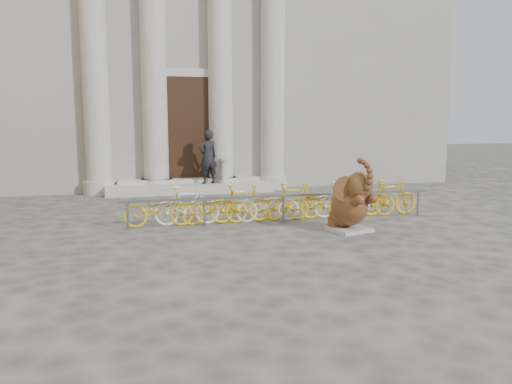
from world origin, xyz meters
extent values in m
plane|color=#474442|center=(0.00, 0.00, 0.00)|extent=(80.00, 80.00, 0.00)
cube|color=gray|center=(0.00, 15.00, 6.00)|extent=(22.00, 10.00, 12.00)
cube|color=black|center=(0.00, 9.92, 2.30)|extent=(2.40, 0.16, 4.00)
cylinder|color=#A8A59E|center=(-3.20, 9.80, 4.00)|extent=(0.90, 0.90, 8.00)
cylinder|color=#A8A59E|center=(-1.20, 9.80, 4.00)|extent=(0.90, 0.90, 8.00)
cylinder|color=#A8A59E|center=(1.20, 9.80, 4.00)|extent=(0.90, 0.90, 8.00)
cylinder|color=#A8A59E|center=(3.20, 9.80, 4.00)|extent=(0.90, 0.90, 8.00)
cube|color=#A8A59E|center=(0.00, 9.40, 0.18)|extent=(6.00, 1.20, 0.36)
cube|color=#A8A59E|center=(2.95, 2.10, 0.04)|extent=(1.07, 1.01, 0.09)
ellipsoid|color=black|center=(2.90, 2.29, 0.35)|extent=(0.91, 0.89, 0.57)
ellipsoid|color=black|center=(2.95, 2.12, 0.60)|extent=(1.11, 1.26, 0.92)
cylinder|color=black|center=(2.64, 2.33, 0.20)|extent=(0.33, 0.33, 0.23)
cylinder|color=black|center=(3.10, 2.46, 0.20)|extent=(0.33, 0.33, 0.23)
cylinder|color=black|center=(2.85, 1.72, 0.78)|extent=(0.35, 0.57, 0.35)
cylinder|color=black|center=(3.23, 1.83, 0.78)|extent=(0.35, 0.57, 0.35)
ellipsoid|color=black|center=(3.03, 1.81, 1.10)|extent=(0.73, 0.71, 0.71)
cylinder|color=black|center=(2.71, 1.83, 1.06)|extent=(0.60, 0.07, 0.60)
cylinder|color=black|center=(3.29, 1.99, 1.06)|extent=(0.53, 0.37, 0.60)
cone|color=beige|center=(2.98, 1.61, 0.96)|extent=(0.16, 0.21, 0.10)
cone|color=beige|center=(3.18, 1.67, 0.96)|extent=(0.06, 0.20, 0.10)
cube|color=slate|center=(1.71, 3.46, 0.70)|extent=(8.22, 0.06, 0.06)
cylinder|color=slate|center=(-2.20, 3.46, 0.35)|extent=(0.06, 0.06, 0.70)
cylinder|color=slate|center=(-0.34, 3.46, 0.35)|extent=(0.06, 0.06, 0.70)
cylinder|color=slate|center=(1.71, 3.46, 0.35)|extent=(0.06, 0.06, 0.70)
cylinder|color=slate|center=(3.77, 3.46, 0.35)|extent=(0.06, 0.06, 0.70)
cylinder|color=slate|center=(5.62, 3.46, 0.35)|extent=(0.06, 0.06, 0.70)
imported|color=yellow|center=(-1.45, 3.71, 0.50)|extent=(1.70, 0.50, 1.00)
imported|color=silver|center=(-0.74, 3.71, 0.50)|extent=(1.66, 0.47, 1.00)
imported|color=yellow|center=(-0.04, 3.71, 0.50)|extent=(1.70, 0.50, 1.00)
imported|color=yellow|center=(0.66, 3.71, 0.50)|extent=(1.66, 0.47, 1.00)
imported|color=silver|center=(1.36, 3.71, 0.50)|extent=(1.70, 0.50, 1.00)
imported|color=yellow|center=(2.06, 3.71, 0.50)|extent=(1.66, 0.47, 1.00)
imported|color=yellow|center=(2.77, 3.71, 0.50)|extent=(1.70, 0.50, 1.00)
imported|color=silver|center=(3.47, 3.71, 0.50)|extent=(1.66, 0.47, 1.00)
imported|color=yellow|center=(4.17, 3.71, 0.50)|extent=(1.70, 0.50, 1.00)
imported|color=yellow|center=(4.87, 3.71, 0.50)|extent=(1.66, 0.47, 1.00)
imported|color=black|center=(0.59, 9.09, 1.32)|extent=(0.81, 0.65, 1.93)
cylinder|color=#A8A59E|center=(1.18, 9.10, 0.42)|extent=(0.37, 0.37, 0.11)
cylinder|color=#A8A59E|center=(1.18, 9.10, 0.78)|extent=(0.26, 0.26, 0.83)
cylinder|color=#A8A59E|center=(1.18, 9.10, 1.22)|extent=(0.37, 0.37, 0.09)
camera|label=1|loc=(-2.03, -8.71, 2.64)|focal=35.00mm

